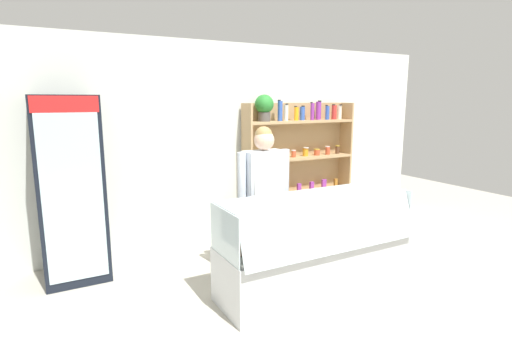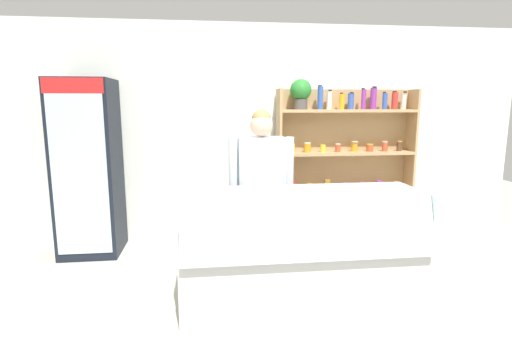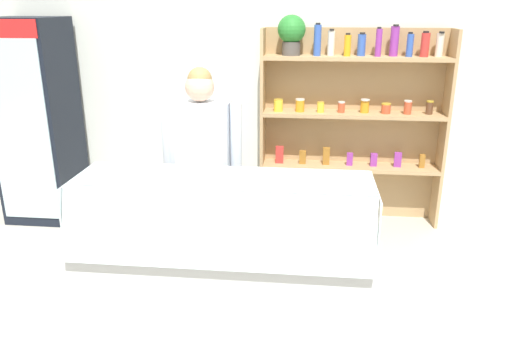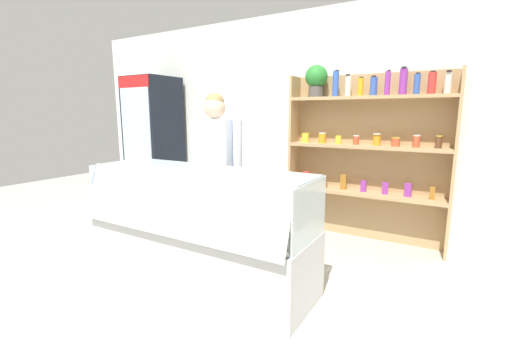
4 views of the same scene
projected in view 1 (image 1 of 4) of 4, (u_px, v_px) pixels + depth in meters
name	position (u px, v px, depth m)	size (l,w,h in m)	color
ground_plane	(318.00, 296.00, 4.02)	(12.00, 12.00, 0.00)	#B7B2A3
back_wall	(230.00, 143.00, 5.57)	(6.80, 0.10, 2.70)	silver
drinks_fridge	(71.00, 190.00, 4.28)	(0.65, 0.66, 1.99)	black
shelving_unit	(294.00, 155.00, 5.89)	(1.77, 0.29, 2.02)	tan
deli_display_case	(315.00, 262.00, 4.08)	(2.03, 0.71, 1.01)	silver
shop_clerk	(264.00, 189.00, 4.35)	(0.63, 0.25, 1.67)	#2D2D38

